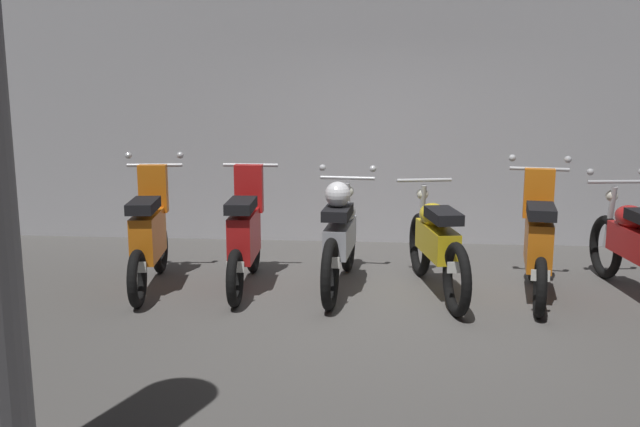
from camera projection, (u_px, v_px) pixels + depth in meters
name	position (u px, v px, depth m)	size (l,w,h in m)	color
ground_plane	(388.00, 311.00, 6.39)	(80.00, 80.00, 0.00)	#565451
back_wall	(388.00, 108.00, 8.81)	(16.00, 0.30, 3.31)	#ADADB2
motorbike_slot_0	(149.00, 235.00, 7.00)	(0.59, 1.68, 1.29)	black
motorbike_slot_1	(245.00, 235.00, 7.01)	(0.56, 1.68, 1.18)	black
motorbike_slot_2	(340.00, 235.00, 6.97)	(0.59, 1.95, 1.15)	black
motorbike_slot_3	(436.00, 243.00, 6.84)	(0.61, 1.93, 1.03)	black
motorbike_slot_4	(538.00, 242.00, 6.72)	(0.58, 1.67, 1.29)	black
motorbike_slot_5	(636.00, 245.00, 6.73)	(0.59, 1.95, 1.15)	black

